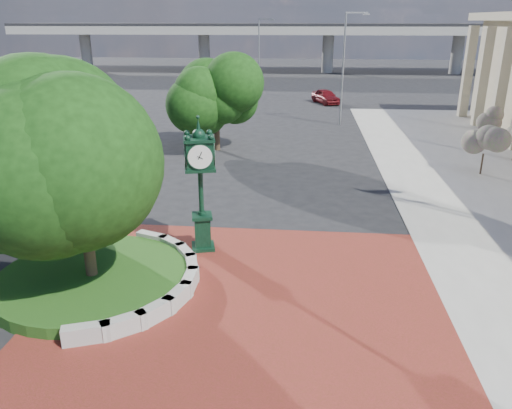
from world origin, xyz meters
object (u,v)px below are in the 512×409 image
Objects in this scene: post_clock at (200,180)px; parked_car at (326,96)px; street_lamp_far at (261,50)px; street_lamp_near at (346,61)px.

post_clock is 1.18× the size of parked_car.
street_lamp_far is (-1.61, 42.25, 2.08)m from post_clock.
parked_car is at bearing -43.85° from street_lamp_far.
street_lamp_far is at bearing 112.38° from parked_car.
street_lamp_far is at bearing 114.82° from street_lamp_near.
post_clock is 42.33m from street_lamp_far.
parked_car is 0.51× the size of street_lamp_far.
street_lamp_near is at bearing -108.62° from parked_car.
post_clock reaches higher than parked_car.
street_lamp_far is (-8.31, 17.97, -0.26)m from street_lamp_near.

